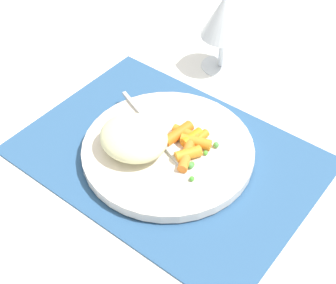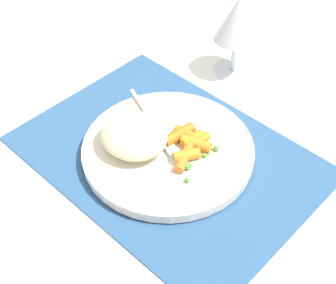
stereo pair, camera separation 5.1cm
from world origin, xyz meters
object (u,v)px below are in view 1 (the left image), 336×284
(carrot_portion, at_px, (188,142))
(wine_glass, at_px, (225,17))
(fork, at_px, (159,134))
(rice_mound, at_px, (134,138))
(plate, at_px, (168,150))

(carrot_portion, relative_size, wine_glass, 0.59)
(carrot_portion, height_order, fork, carrot_portion)
(fork, xyz_separation_m, wine_glass, (-0.04, 0.23, 0.08))
(rice_mound, relative_size, carrot_portion, 1.19)
(rice_mound, height_order, wine_glass, wine_glass)
(fork, bearing_deg, wine_glass, 99.78)
(wine_glass, bearing_deg, plate, -74.69)
(carrot_portion, xyz_separation_m, wine_glass, (-0.09, 0.22, 0.07))
(plate, height_order, rice_mound, rice_mound)
(carrot_portion, xyz_separation_m, fork, (-0.05, -0.01, -0.00))
(rice_mound, bearing_deg, fork, 74.90)
(rice_mound, bearing_deg, wine_glass, 95.87)
(rice_mound, bearing_deg, carrot_portion, 40.90)
(plate, xyz_separation_m, fork, (-0.03, 0.01, 0.01))
(wine_glass, bearing_deg, fork, -80.22)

